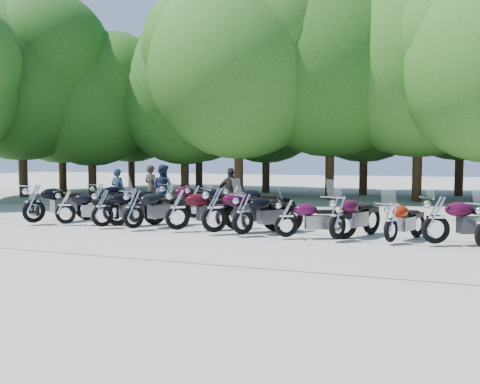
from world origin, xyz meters
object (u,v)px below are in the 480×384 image
(motorcycle_13, at_px, (132,201))
(rider_2, at_px, (231,193))
(motorcycle_2, at_px, (102,207))
(motorcycle_15, at_px, (194,200))
(rider_1, at_px, (163,189))
(motorcycle_4, at_px, (177,208))
(motorcycle_14, at_px, (169,198))
(motorcycle_10, at_px, (436,218))
(motorcycle_5, at_px, (214,208))
(rider_3, at_px, (151,188))
(motorcycle_6, at_px, (243,212))
(rider_0, at_px, (118,191))
(motorcycle_3, at_px, (133,208))
(motorcycle_1, at_px, (65,206))
(motorcycle_0, at_px, (34,202))
(motorcycle_7, at_px, (286,217))
(motorcycle_9, at_px, (391,221))
(motorcycle_12, at_px, (98,197))
(motorcycle_8, at_px, (338,216))
(motorcycle_16, at_px, (233,201))

(motorcycle_13, height_order, rider_2, rider_2)
(motorcycle_2, height_order, motorcycle_15, motorcycle_15)
(motorcycle_15, xyz_separation_m, rider_1, (-1.83, 1.22, 0.25))
(motorcycle_4, bearing_deg, motorcycle_14, -6.37)
(motorcycle_10, distance_m, motorcycle_13, 10.04)
(motorcycle_5, relative_size, rider_3, 1.45)
(motorcycle_6, height_order, rider_0, rider_0)
(motorcycle_10, xyz_separation_m, rider_2, (-6.49, 3.65, 0.19))
(motorcycle_3, distance_m, motorcycle_15, 2.93)
(motorcycle_6, relative_size, rider_2, 1.32)
(motorcycle_2, distance_m, motorcycle_3, 1.06)
(motorcycle_1, bearing_deg, rider_0, -11.84)
(motorcycle_6, relative_size, rider_0, 1.38)
(motorcycle_1, bearing_deg, motorcycle_2, -117.18)
(rider_0, bearing_deg, rider_2, -174.70)
(motorcycle_2, relative_size, motorcycle_4, 0.95)
(motorcycle_1, relative_size, motorcycle_5, 0.85)
(rider_0, bearing_deg, motorcycle_5, 151.08)
(motorcycle_1, bearing_deg, motorcycle_0, 80.22)
(motorcycle_7, bearing_deg, motorcycle_0, 67.33)
(motorcycle_3, xyz_separation_m, motorcycle_15, (0.55, 2.88, -0.00))
(motorcycle_9, height_order, rider_0, rider_0)
(motorcycle_13, height_order, rider_3, rider_3)
(motorcycle_1, bearing_deg, motorcycle_10, -110.39)
(motorcycle_10, height_order, rider_1, rider_1)
(motorcycle_3, relative_size, motorcycle_15, 1.00)
(motorcycle_10, bearing_deg, motorcycle_12, 52.73)
(motorcycle_14, bearing_deg, rider_2, -112.05)
(motorcycle_5, xyz_separation_m, motorcycle_8, (3.27, 0.03, -0.08))
(motorcycle_5, bearing_deg, motorcycle_15, -9.02)
(motorcycle_10, bearing_deg, motorcycle_6, 67.96)
(motorcycle_12, height_order, motorcycle_14, motorcycle_14)
(motorcycle_9, distance_m, rider_1, 9.19)
(motorcycle_12, relative_size, rider_2, 1.34)
(motorcycle_5, bearing_deg, motorcycle_13, 14.72)
(motorcycle_7, xyz_separation_m, motorcycle_12, (-7.58, 2.75, 0.07))
(motorcycle_3, xyz_separation_m, motorcycle_14, (-0.40, 2.86, 0.03))
(motorcycle_4, relative_size, motorcycle_5, 0.94)
(rider_1, bearing_deg, motorcycle_0, 75.78)
(motorcycle_0, xyz_separation_m, motorcycle_4, (4.83, 0.15, -0.03))
(motorcycle_5, xyz_separation_m, motorcycle_12, (-5.59, 2.69, -0.07))
(motorcycle_13, distance_m, motorcycle_14, 1.34)
(motorcycle_9, bearing_deg, motorcycle_5, 24.22)
(rider_0, distance_m, rider_1, 1.78)
(motorcycle_4, xyz_separation_m, motorcycle_10, (6.70, 0.02, -0.01))
(motorcycle_10, distance_m, motorcycle_14, 8.81)
(motorcycle_13, bearing_deg, rider_0, -2.33)
(motorcycle_1, distance_m, motorcycle_16, 5.16)
(motorcycle_6, bearing_deg, motorcycle_15, -9.48)
(motorcycle_6, relative_size, rider_3, 1.29)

